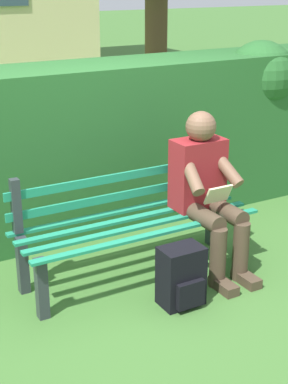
# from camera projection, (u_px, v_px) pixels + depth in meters

# --- Properties ---
(ground) EXTENTS (60.00, 60.00, 0.00)m
(ground) POSITION_uv_depth(u_px,v_px,m) (137.00, 276.00, 4.29)
(ground) COLOR #3D6B2D
(park_bench) EXTENTS (1.74, 0.53, 0.82)m
(park_bench) POSITION_uv_depth(u_px,v_px,m) (133.00, 221.00, 4.21)
(park_bench) COLOR #2D3338
(park_bench) RESTS_ON ground
(person_seated) EXTENTS (0.44, 0.73, 1.17)m
(person_seated) POSITION_uv_depth(u_px,v_px,m) (207.00, 189.00, 4.24)
(person_seated) COLOR maroon
(person_seated) RESTS_ON ground
(hedge_backdrop) EXTENTS (5.91, 0.79, 1.50)m
(hedge_backdrop) POSITION_uv_depth(u_px,v_px,m) (89.00, 143.00, 4.98)
(hedge_backdrop) COLOR #265B28
(hedge_backdrop) RESTS_ON ground
(backpack) EXTENTS (0.29, 0.27, 0.41)m
(backpack) POSITION_uv_depth(u_px,v_px,m) (181.00, 277.00, 3.87)
(backpack) COLOR black
(backpack) RESTS_ON ground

